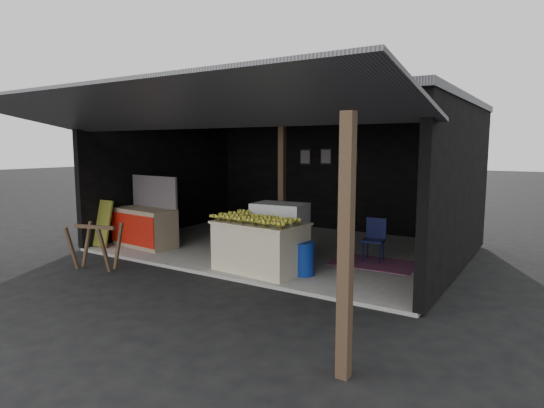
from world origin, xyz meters
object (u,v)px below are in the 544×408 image
Objects in this scene: neighbor_stall at (145,225)px; white_crate at (280,232)px; sawhorse at (95,242)px; water_barrel at (304,259)px; banana_table at (260,246)px; plastic_chair at (375,236)px.

white_crate is at bearing 15.23° from neighbor_stall.
white_crate is at bearing 24.78° from sawhorse.
water_barrel is at bearing -42.45° from white_crate.
water_barrel is (0.75, 0.17, -0.16)m from banana_table.
neighbor_stall is (-3.05, -0.53, -0.09)m from white_crate.
white_crate reaches higher than sawhorse.
white_crate is 3.32m from sawhorse.
sawhorse is at bearing -144.76° from white_crate.
sawhorse is (-2.50, -2.17, -0.09)m from white_crate.
white_crate is at bearing 102.18° from banana_table.
banana_table reaches higher than plastic_chair.
banana_table is 3.17m from neighbor_stall.
neighbor_stall reaches higher than white_crate.
banana_table is at bearing 11.37° from sawhorse.
banana_table reaches higher than water_barrel.
banana_table is 0.79m from water_barrel.
white_crate is 1.22× the size of sawhorse.
banana_table is 2.24m from plastic_chair.
banana_table is at bearing -167.27° from water_barrel.
plastic_chair reaches higher than sawhorse.
plastic_chair is (4.56, 1.46, 0.01)m from neighbor_stall.
white_crate reaches higher than water_barrel.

